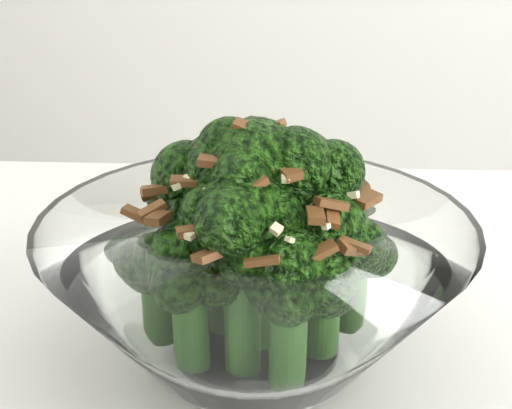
# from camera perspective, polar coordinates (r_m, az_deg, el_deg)

# --- Properties ---
(broccoli_dish) EXTENTS (0.24, 0.24, 0.15)m
(broccoli_dish) POSITION_cam_1_polar(r_m,az_deg,el_deg) (0.43, 0.01, -5.05)
(broccoli_dish) COLOR white
(broccoli_dish) RESTS_ON table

